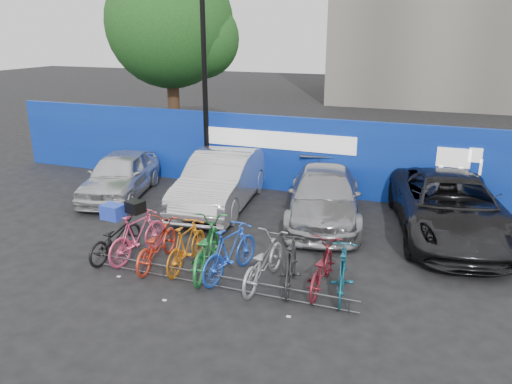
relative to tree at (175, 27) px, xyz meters
The scene contains 21 objects.
ground 13.14m from the tree, 56.03° to the right, with size 100.00×100.00×0.00m, color black.
hoarding 8.80m from the tree, 30.89° to the right, with size 22.00×0.18×2.40m.
tree is the anchor object (origin of this frame).
lamppost 6.14m from the tree, 52.49° to the right, with size 0.25×0.50×6.11m.
bike_rack 13.55m from the tree, 57.55° to the right, with size 5.60×0.03×0.30m.
car_0 7.88m from the tree, 77.39° to the right, with size 1.62×4.03×1.37m, color silver.
car_1 8.88m from the tree, 52.31° to the right, with size 1.68×4.81×1.59m, color silver.
car_2 10.87m from the tree, 38.22° to the right, with size 1.89×4.66×1.35m, color #98989D.
car_3 13.29m from the tree, 29.01° to the right, with size 2.50×5.43×1.51m, color black.
bike_0 11.81m from the tree, 68.76° to the right, with size 0.61×1.75×0.92m, color black.
bike_1 11.87m from the tree, 65.97° to the right, with size 0.52×1.84×1.11m, color #DF4976.
bike_2 12.22m from the tree, 63.67° to the right, with size 0.64×1.84×0.97m, color red.
bike_3 12.44m from the tree, 60.34° to the right, with size 0.49×1.73×1.04m, color orange.
bike_4 12.64m from the tree, 58.43° to the right, with size 0.74×2.11×1.11m, color #217D36.
bike_5 12.95m from the tree, 56.16° to the right, with size 0.53×1.89×1.14m, color blue.
bike_6 13.43m from the tree, 53.50° to the right, with size 0.66×1.90×1.00m, color #95989C.
bike_7 13.72m from the tree, 51.33° to the right, with size 0.48×1.68×1.01m, color #272729.
bike_8 13.96m from the tree, 48.92° to the right, with size 0.62×1.78×0.94m, color maroon.
bike_9 14.31m from the tree, 47.82° to the right, with size 0.47×1.68×1.01m, color #135267.
cargo_crate 11.58m from the tree, 68.76° to the right, with size 0.47×0.35×0.33m, color #223EBC.
cargo_topcase 11.62m from the tree, 65.97° to the right, with size 0.36×0.32×0.26m, color black.
Camera 1 is at (3.85, -8.67, 4.95)m, focal length 35.00 mm.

